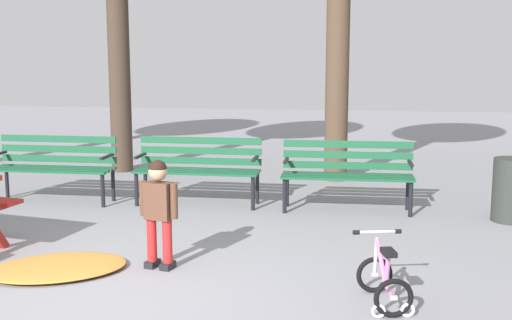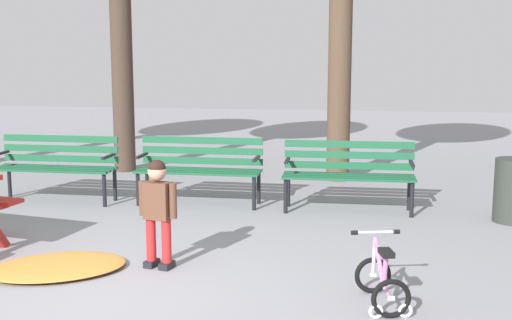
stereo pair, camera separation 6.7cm
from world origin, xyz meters
TOP-DOWN VIEW (x-y plane):
  - ground at (0.00, 0.00)m, footprint 36.00×36.00m
  - park_bench_far_left at (-1.86, 3.29)m, footprint 1.60×0.46m
  - park_bench_left at (0.04, 3.42)m, footprint 1.60×0.46m
  - park_bench_right at (1.94, 3.35)m, footprint 1.61×0.50m
  - child_standing at (0.31, 0.84)m, footprint 0.37×0.21m
  - kids_bicycle at (2.28, 0.24)m, footprint 0.47×0.62m
  - leaf_pile at (-0.57, 0.61)m, footprint 1.47×1.32m
  - trash_bin at (3.83, 3.09)m, footprint 0.44×0.44m

SIDE VIEW (x-z plane):
  - ground at x=0.00m, z-range 0.00..0.00m
  - leaf_pile at x=-0.57m, z-range 0.00..0.07m
  - kids_bicycle at x=2.28m, z-range -0.07..0.47m
  - trash_bin at x=3.83m, z-range 0.00..0.73m
  - park_bench_far_left at x=-1.86m, z-range 0.08..0.94m
  - park_bench_left at x=0.04m, z-range 0.08..0.94m
  - park_bench_right at x=1.94m, z-range 0.08..0.94m
  - child_standing at x=0.31m, z-range 0.08..1.07m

